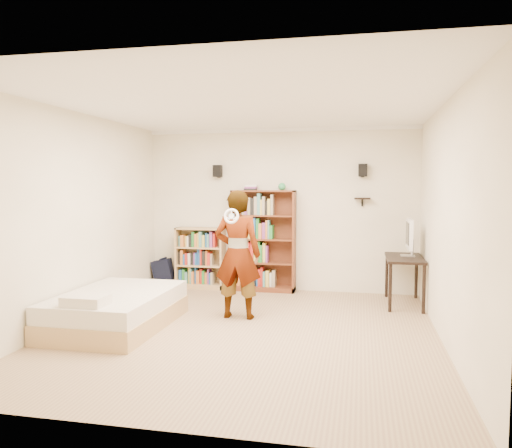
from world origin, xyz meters
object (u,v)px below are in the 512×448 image
at_px(person, 238,254).
at_px(daybed, 117,305).
at_px(low_bookshelf, 200,258).
at_px(tall_bookshelf, 263,241).
at_px(computer_desk, 404,281).

bearing_deg(person, daybed, 27.81).
height_order(low_bookshelf, person, person).
bearing_deg(tall_bookshelf, person, -90.15).
bearing_deg(computer_desk, person, -151.43).
height_order(computer_desk, person, person).
height_order(daybed, person, person).
xyz_separation_m(computer_desk, person, (-2.22, -1.21, 0.49)).
distance_m(tall_bookshelf, computer_desk, 2.33).
xyz_separation_m(tall_bookshelf, computer_desk, (2.22, -0.54, -0.48)).
relative_size(tall_bookshelf, computer_desk, 1.61).
bearing_deg(low_bookshelf, computer_desk, -9.23).
bearing_deg(tall_bookshelf, computer_desk, -13.68).
bearing_deg(low_bookshelf, person, -58.01).
bearing_deg(computer_desk, daybed, -151.65).
relative_size(low_bookshelf, daybed, 0.56).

